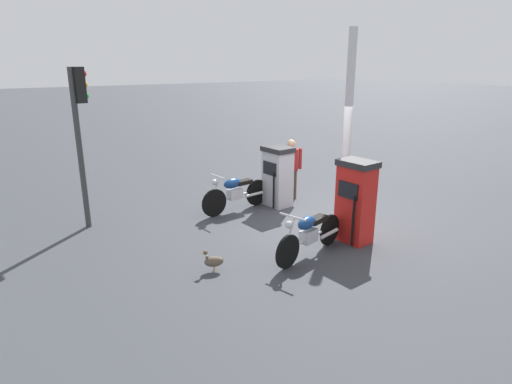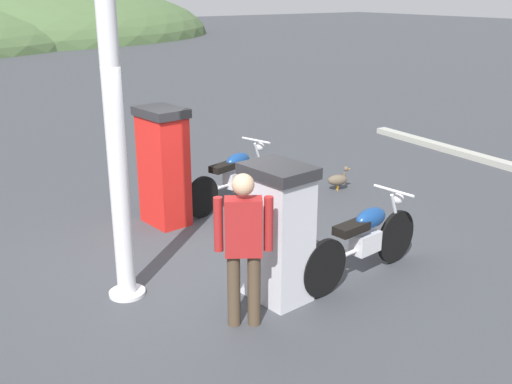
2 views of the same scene
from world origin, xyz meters
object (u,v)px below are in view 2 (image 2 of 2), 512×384
(fuel_pump_far, at_px, (164,166))
(wandering_duck, at_px, (338,179))
(motorcycle_far_pump, at_px, (234,176))
(canopy_support_pole, at_px, (113,111))
(fuel_pump_near, at_px, (278,232))
(attendant_person, at_px, (244,242))
(motorcycle_near_pump, at_px, (364,238))

(fuel_pump_far, height_order, wandering_duck, fuel_pump_far)
(motorcycle_far_pump, relative_size, canopy_support_pole, 0.45)
(fuel_pump_near, relative_size, attendant_person, 0.95)
(fuel_pump_far, xyz_separation_m, attendant_person, (-0.61, -2.98, 0.05))
(motorcycle_near_pump, relative_size, attendant_person, 1.24)
(fuel_pump_far, distance_m, motorcycle_near_pump, 3.11)
(fuel_pump_far, relative_size, attendant_person, 1.06)
(fuel_pump_near, distance_m, attendant_person, 0.69)
(fuel_pump_near, height_order, motorcycle_far_pump, fuel_pump_near)
(canopy_support_pole, bearing_deg, fuel_pump_far, 52.08)
(attendant_person, distance_m, canopy_support_pole, 1.85)
(wandering_duck, bearing_deg, motorcycle_far_pump, 167.44)
(fuel_pump_near, bearing_deg, canopy_support_pole, 143.89)
(motorcycle_near_pump, relative_size, canopy_support_pole, 0.46)
(fuel_pump_far, height_order, attendant_person, fuel_pump_far)
(fuel_pump_near, height_order, canopy_support_pole, canopy_support_pole)
(motorcycle_near_pump, relative_size, wandering_duck, 4.78)
(fuel_pump_near, distance_m, canopy_support_pole, 2.10)
(canopy_support_pole, bearing_deg, motorcycle_far_pump, 35.21)
(fuel_pump_far, bearing_deg, motorcycle_near_pump, -68.81)
(motorcycle_far_pump, distance_m, attendant_person, 3.60)
(attendant_person, bearing_deg, motorcycle_far_pump, 59.00)
(canopy_support_pole, bearing_deg, wandering_duck, 17.94)
(motorcycle_far_pump, relative_size, wandering_duck, 4.67)
(fuel_pump_far, relative_size, motorcycle_near_pump, 0.85)
(motorcycle_near_pump, bearing_deg, motorcycle_far_pump, 87.83)
(motorcycle_far_pump, xyz_separation_m, wandering_duck, (1.80, -0.40, -0.27))
(fuel_pump_near, relative_size, fuel_pump_far, 0.90)
(wandering_duck, bearing_deg, canopy_support_pole, -162.06)
(motorcycle_near_pump, height_order, motorcycle_far_pump, motorcycle_near_pump)
(fuel_pump_near, bearing_deg, wandering_duck, 38.34)
(attendant_person, distance_m, wandering_duck, 4.57)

